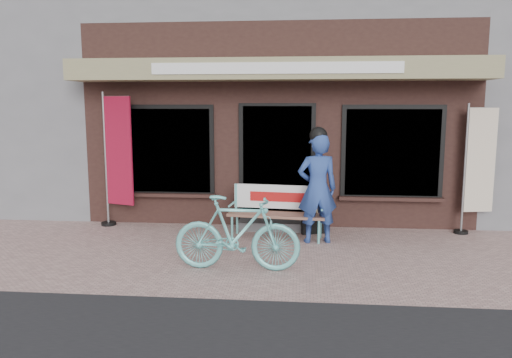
# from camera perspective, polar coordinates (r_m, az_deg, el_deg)

# --- Properties ---
(ground) EXTENTS (70.00, 70.00, 0.00)m
(ground) POSITION_cam_1_polar(r_m,az_deg,el_deg) (7.17, 1.51, -9.20)
(ground) COLOR tan
(ground) RESTS_ON ground
(storefront) EXTENTS (7.00, 6.77, 6.00)m
(storefront) POSITION_cam_1_polar(r_m,az_deg,el_deg) (11.81, 3.22, 12.49)
(storefront) COLOR black
(storefront) RESTS_ON ground
(bench) EXTENTS (1.62, 0.57, 0.86)m
(bench) POSITION_cam_1_polar(r_m,az_deg,el_deg) (8.22, 2.45, -3.25)
(bench) COLOR #65C6C3
(bench) RESTS_ON ground
(person) EXTENTS (0.70, 0.53, 1.84)m
(person) POSITION_cam_1_polar(r_m,az_deg,el_deg) (7.91, 7.03, -0.83)
(person) COLOR navy
(person) RESTS_ON ground
(bicycle) EXTENTS (1.68, 0.51, 1.00)m
(bicycle) POSITION_cam_1_polar(r_m,az_deg,el_deg) (6.62, -2.18, -6.19)
(bicycle) COLOR #65C6C3
(bicycle) RESTS_ON ground
(nobori_red) EXTENTS (0.71, 0.35, 2.40)m
(nobori_red) POSITION_cam_1_polar(r_m,az_deg,el_deg) (9.16, -15.63, 2.32)
(nobori_red) COLOR gray
(nobori_red) RESTS_ON ground
(nobori_cream) EXTENTS (0.65, 0.28, 2.20)m
(nobori_cream) POSITION_cam_1_polar(r_m,az_deg,el_deg) (9.15, 23.99, 1.23)
(nobori_cream) COLOR gray
(nobori_cream) RESTS_ON ground
(menu_stand) EXTENTS (0.41, 0.22, 0.82)m
(menu_stand) POSITION_cam_1_polar(r_m,az_deg,el_deg) (8.48, 6.62, -3.49)
(menu_stand) COLOR black
(menu_stand) RESTS_ON ground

